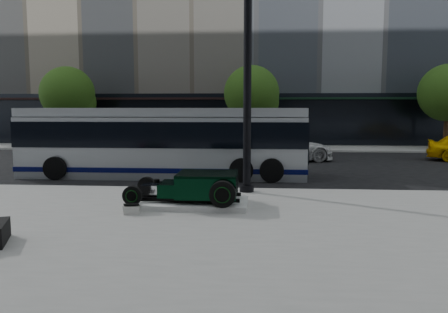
# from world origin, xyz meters

# --- Properties ---
(ground) EXTENTS (120.00, 120.00, 0.00)m
(ground) POSITION_xyz_m (0.00, 0.00, 0.00)
(ground) COLOR black
(ground) RESTS_ON ground
(sidewalk_near) EXTENTS (70.00, 17.00, 0.12)m
(sidewalk_near) POSITION_xyz_m (0.00, -10.50, 0.06)
(sidewalk_near) COLOR gray
(sidewalk_near) RESTS_ON ground
(sidewalk_far) EXTENTS (70.00, 4.00, 0.12)m
(sidewalk_far) POSITION_xyz_m (0.00, 14.00, 0.06)
(sidewalk_far) COLOR gray
(sidewalk_far) RESTS_ON ground
(street_trees) EXTENTS (29.80, 3.80, 5.70)m
(street_trees) POSITION_xyz_m (1.15, 13.07, 3.77)
(street_trees) COLOR black
(street_trees) RESTS_ON sidewalk_far
(display_plinth) EXTENTS (3.40, 1.80, 0.15)m
(display_plinth) POSITION_xyz_m (-0.59, -4.84, 0.20)
(display_plinth) COLOR silver
(display_plinth) RESTS_ON sidewalk_near
(hot_rod) EXTENTS (3.22, 2.00, 0.81)m
(hot_rod) POSITION_xyz_m (-0.26, -4.84, 0.70)
(hot_rod) COLOR black
(hot_rod) RESTS_ON display_plinth
(info_plaque) EXTENTS (0.45, 0.37, 0.31)m
(info_plaque) POSITION_xyz_m (-1.97, -5.99, 0.24)
(info_plaque) COLOR silver
(info_plaque) RESTS_ON sidewalk_near
(lamppost) EXTENTS (0.48, 0.48, 8.75)m
(lamppost) POSITION_xyz_m (1.04, -2.66, 4.16)
(lamppost) COLOR black
(lamppost) RESTS_ON sidewalk_near
(transit_bus) EXTENTS (12.12, 2.88, 2.92)m
(transit_bus) POSITION_xyz_m (-2.62, 1.18, 1.49)
(transit_bus) COLOR #A8ADB2
(transit_bus) RESTS_ON ground
(white_sedan) EXTENTS (5.66, 3.20, 1.55)m
(white_sedan) POSITION_xyz_m (2.90, 6.98, 0.77)
(white_sedan) COLOR silver
(white_sedan) RESTS_ON ground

